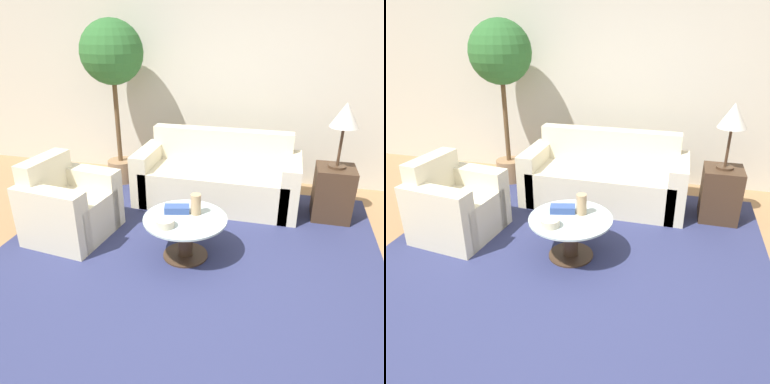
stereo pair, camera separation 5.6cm
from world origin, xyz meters
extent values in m
plane|color=#9E754C|center=(0.00, 0.00, 0.00)|extent=(14.00, 14.00, 0.00)
cube|color=beige|center=(0.00, 2.69, 1.30)|extent=(10.00, 0.06, 2.60)
cube|color=navy|center=(-0.02, 0.59, 0.00)|extent=(3.59, 3.36, 0.01)
cube|color=beige|center=(0.04, 1.77, 0.22)|extent=(1.69, 0.78, 0.44)
cube|color=beige|center=(0.04, 2.07, 0.42)|extent=(1.69, 0.18, 0.84)
cube|color=beige|center=(-0.80, 1.77, 0.31)|extent=(0.20, 0.78, 0.63)
cube|color=beige|center=(0.89, 1.77, 0.31)|extent=(0.20, 0.78, 0.63)
cube|color=beige|center=(-1.23, 0.68, 0.22)|extent=(0.78, 0.68, 0.44)
cube|color=beige|center=(-1.49, 0.71, 0.40)|extent=(0.24, 0.62, 0.81)
cube|color=beige|center=(-1.26, 0.38, 0.31)|extent=(0.74, 0.28, 0.63)
cube|color=beige|center=(-1.19, 0.98, 0.31)|extent=(0.74, 0.28, 0.63)
cylinder|color=#422D1E|center=(-0.02, 0.59, 0.01)|extent=(0.42, 0.42, 0.02)
cylinder|color=#422D1E|center=(-0.02, 0.59, 0.19)|extent=(0.14, 0.14, 0.39)
cylinder|color=#B2C6C6|center=(-0.02, 0.59, 0.40)|extent=(0.76, 0.76, 0.02)
cube|color=#422D1E|center=(1.35, 1.74, 0.30)|extent=(0.41, 0.41, 0.60)
cylinder|color=#422D1E|center=(1.35, 1.74, 0.61)|extent=(0.18, 0.18, 0.02)
cylinder|color=#422D1E|center=(1.35, 1.74, 0.83)|extent=(0.03, 0.03, 0.41)
cone|color=beige|center=(1.35, 1.74, 1.16)|extent=(0.29, 0.29, 0.25)
cylinder|color=#93704C|center=(-1.35, 2.14, 0.15)|extent=(0.35, 0.35, 0.30)
cylinder|color=brown|center=(-1.35, 2.14, 0.88)|extent=(0.06, 0.06, 1.17)
sphere|color=#2D662D|center=(-1.35, 2.14, 1.68)|extent=(0.77, 0.77, 0.77)
cylinder|color=tan|center=(0.06, 0.69, 0.50)|extent=(0.09, 0.09, 0.19)
cylinder|color=beige|center=(-0.14, 0.39, 0.44)|extent=(0.16, 0.16, 0.07)
cube|color=#334C8C|center=(-0.12, 0.68, 0.44)|extent=(0.25, 0.16, 0.06)
camera|label=1|loc=(0.78, -2.27, 2.01)|focal=35.00mm
camera|label=2|loc=(0.83, -2.25, 2.01)|focal=35.00mm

